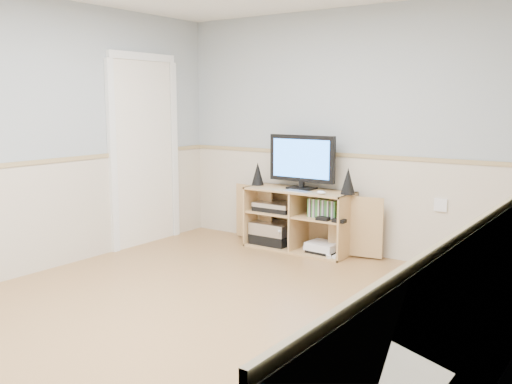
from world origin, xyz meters
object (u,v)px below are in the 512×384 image
at_px(monitor, 302,160).
at_px(keyboard, 297,191).
at_px(game_consoles, 323,248).
at_px(media_cabinet, 301,218).

height_order(monitor, keyboard, monitor).
xyz_separation_m(monitor, game_consoles, (0.30, -0.06, -0.89)).
distance_m(media_cabinet, monitor, 0.63).
bearing_deg(media_cabinet, game_consoles, -12.38).
bearing_deg(monitor, media_cabinet, 90.00).
distance_m(monitor, game_consoles, 0.94).
bearing_deg(monitor, game_consoles, -11.50).
distance_m(keyboard, game_consoles, 0.64).
height_order(media_cabinet, keyboard, keyboard).
xyz_separation_m(monitor, keyboard, (0.06, -0.19, -0.30)).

